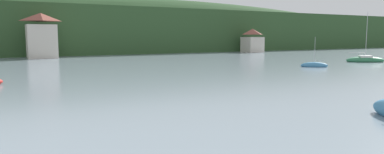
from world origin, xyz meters
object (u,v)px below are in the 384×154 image
(shore_building_westcentral, at_px, (41,36))
(sailboat_far_10, at_px, (314,65))
(shore_building_central, at_px, (252,41))
(sailboat_far_3, at_px, (365,60))

(shore_building_westcentral, relative_size, sailboat_far_10, 1.95)
(shore_building_central, relative_size, sailboat_far_10, 1.38)
(sailboat_far_3, height_order, sailboat_far_10, sailboat_far_3)
(shore_building_central, distance_m, sailboat_far_3, 43.15)
(shore_building_westcentral, distance_m, sailboat_far_10, 57.61)
(sailboat_far_3, distance_m, sailboat_far_10, 17.12)
(shore_building_central, bearing_deg, sailboat_far_10, -117.81)
(sailboat_far_3, bearing_deg, sailboat_far_10, -135.94)
(sailboat_far_3, relative_size, sailboat_far_10, 1.93)
(shore_building_central, xyz_separation_m, sailboat_far_3, (-6.98, -42.47, -3.05))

